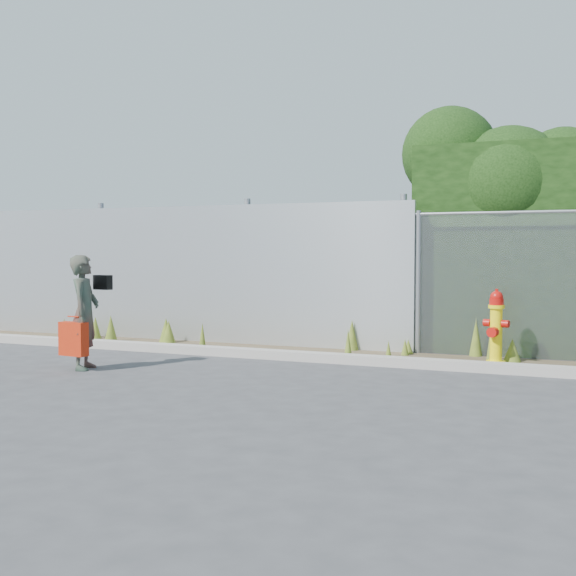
{
  "coord_description": "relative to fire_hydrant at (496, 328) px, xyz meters",
  "views": [
    {
      "loc": [
        3.23,
        -7.2,
        1.49
      ],
      "look_at": [
        -0.3,
        1.4,
        1.0
      ],
      "focal_mm": 45.0,
      "sensor_mm": 36.0,
      "label": 1
    }
  ],
  "objects": [
    {
      "name": "ground",
      "position": [
        -2.19,
        -2.44,
        -0.48
      ],
      "size": [
        80.0,
        80.0,
        0.0
      ],
      "primitive_type": "plane",
      "color": "#3A3A3D",
      "rests_on": "ground"
    },
    {
      "name": "curb",
      "position": [
        -2.19,
        -0.64,
        -0.42
      ],
      "size": [
        16.0,
        0.22,
        0.12
      ],
      "primitive_type": "cube",
      "color": "gray",
      "rests_on": "ground"
    },
    {
      "name": "weed_strip",
      "position": [
        -2.72,
        0.08,
        -0.37
      ],
      "size": [
        16.0,
        1.29,
        0.55
      ],
      "color": "#473A28",
      "rests_on": "ground"
    },
    {
      "name": "corrugated_fence",
      "position": [
        -5.44,
        0.57,
        0.62
      ],
      "size": [
        8.5,
        0.21,
        2.3
      ],
      "color": "silver",
      "rests_on": "ground"
    },
    {
      "name": "fire_hydrant",
      "position": [
        0.0,
        0.0,
        0.0
      ],
      "size": [
        0.33,
        0.3,
        0.99
      ],
      "rotation": [
        0.0,
        0.0,
        -0.24
      ],
      "color": "yellow",
      "rests_on": "ground"
    },
    {
      "name": "woman",
      "position": [
        -4.71,
        -2.32,
        0.24
      ],
      "size": [
        0.5,
        0.6,
        1.43
      ],
      "primitive_type": "imported",
      "rotation": [
        0.0,
        0.0,
        1.91
      ],
      "color": "#0F634A",
      "rests_on": "ground"
    },
    {
      "name": "red_tote_bag",
      "position": [
        -4.77,
        -2.47,
        -0.08
      ],
      "size": [
        0.38,
        0.14,
        0.49
      ],
      "rotation": [
        0.0,
        0.0,
        -0.1
      ],
      "color": "#B5210A"
    },
    {
      "name": "black_shoulder_bag",
      "position": [
        -4.62,
        -2.07,
        0.6
      ],
      "size": [
        0.25,
        0.1,
        0.19
      ],
      "rotation": [
        0.0,
        0.0,
        -0.17
      ],
      "color": "black"
    }
  ]
}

